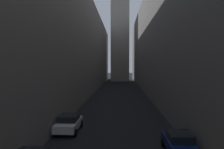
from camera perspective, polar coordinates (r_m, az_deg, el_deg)
The scene contains 5 objects.
ground_plane at distance 41.46m, azimuth 1.83°, elevation -5.98°, with size 264.00×264.00×0.00m, color black.
building_block_left at distance 44.76m, azimuth -12.94°, elevation 7.33°, with size 11.71×108.00×19.87m, color slate.
building_block_right at distance 44.89m, azimuth 17.93°, elevation 8.65°, with size 13.54×108.00×22.03m, color slate.
parked_car_left_far at distance 20.59m, azimuth -11.43°, elevation -12.48°, with size 2.06×4.09×1.52m.
parked_car_right_far at distance 16.02m, azimuth 17.51°, elevation -17.02°, with size 1.93×4.24×1.51m.
Camera 1 is at (0.40, 6.99, 6.08)m, focal length 34.44 mm.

